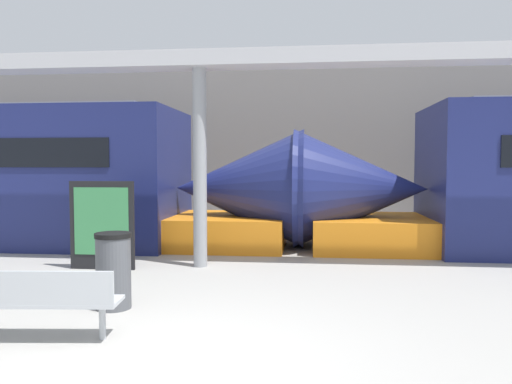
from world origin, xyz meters
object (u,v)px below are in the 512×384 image
trash_bin (113,271)px  poster_board (102,225)px  support_column_near (200,168)px  bench_near (29,298)px

trash_bin → poster_board: 2.57m
support_column_near → bench_near: bearing=-103.3°
poster_board → support_column_near: (1.66, 0.44, 0.99)m
bench_near → poster_board: (-0.72, 3.54, 0.32)m
trash_bin → support_column_near: bearing=78.9°
bench_near → poster_board: bearing=96.0°
poster_board → trash_bin: bearing=-63.7°
bench_near → support_column_near: bearing=71.1°
bench_near → trash_bin: (0.41, 1.26, 0.03)m
bench_near → trash_bin: bearing=66.5°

